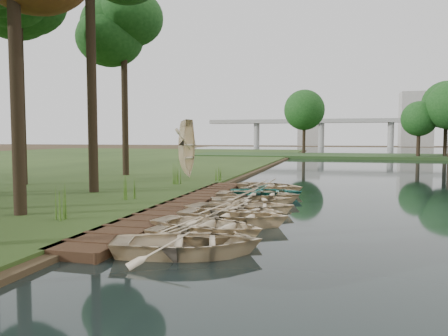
% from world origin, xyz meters
% --- Properties ---
extents(ground, '(300.00, 300.00, 0.00)m').
position_xyz_m(ground, '(0.00, 0.00, 0.00)').
color(ground, '#3D2F1D').
extents(boardwalk, '(1.60, 16.00, 0.30)m').
position_xyz_m(boardwalk, '(-1.60, 0.00, 0.15)').
color(boardwalk, '#3A2516').
rests_on(boardwalk, ground).
extents(peninsula, '(50.00, 14.00, 0.45)m').
position_xyz_m(peninsula, '(8.00, 50.00, 0.23)').
color(peninsula, '#28431D').
rests_on(peninsula, ground).
extents(far_trees, '(45.60, 5.60, 8.80)m').
position_xyz_m(far_trees, '(4.67, 50.00, 6.43)').
color(far_trees, black).
rests_on(far_trees, peninsula).
extents(bridge, '(95.90, 4.00, 8.60)m').
position_xyz_m(bridge, '(12.31, 120.00, 7.08)').
color(bridge, '#A5A5A0').
rests_on(bridge, ground).
extents(building_a, '(10.00, 8.00, 18.00)m').
position_xyz_m(building_a, '(30.00, 140.00, 9.00)').
color(building_a, '#A5A5A0').
rests_on(building_a, ground).
extents(building_b, '(8.00, 8.00, 12.00)m').
position_xyz_m(building_b, '(-5.00, 145.00, 6.00)').
color(building_b, '#A5A5A0').
rests_on(building_b, ground).
extents(rowboat_0, '(4.31, 3.59, 0.77)m').
position_xyz_m(rowboat_0, '(0.94, -6.72, 0.44)').
color(rowboat_0, beige).
rests_on(rowboat_0, water).
extents(rowboat_1, '(3.41, 2.68, 0.64)m').
position_xyz_m(rowboat_1, '(0.81, -5.43, 0.37)').
color(rowboat_1, beige).
rests_on(rowboat_1, water).
extents(rowboat_2, '(4.11, 3.38, 0.74)m').
position_xyz_m(rowboat_2, '(0.78, -4.50, 0.42)').
color(rowboat_2, beige).
rests_on(rowboat_2, water).
extents(rowboat_3, '(3.97, 3.00, 0.78)m').
position_xyz_m(rowboat_3, '(1.16, -2.73, 0.44)').
color(rowboat_3, beige).
rests_on(rowboat_3, water).
extents(rowboat_4, '(4.37, 3.64, 0.78)m').
position_xyz_m(rowboat_4, '(0.99, -1.76, 0.44)').
color(rowboat_4, beige).
rests_on(rowboat_4, water).
extents(rowboat_5, '(3.67, 2.85, 0.70)m').
position_xyz_m(rowboat_5, '(1.30, -0.46, 0.40)').
color(rowboat_5, beige).
rests_on(rowboat_5, water).
extents(rowboat_6, '(4.06, 3.45, 0.71)m').
position_xyz_m(rowboat_6, '(1.05, 1.15, 0.41)').
color(rowboat_6, beige).
rests_on(rowboat_6, water).
extents(rowboat_7, '(3.83, 2.77, 0.78)m').
position_xyz_m(rowboat_7, '(1.07, 2.54, 0.44)').
color(rowboat_7, beige).
rests_on(rowboat_7, water).
extents(rowboat_8, '(3.74, 2.87, 0.72)m').
position_xyz_m(rowboat_8, '(1.21, 3.85, 0.41)').
color(rowboat_8, teal).
rests_on(rowboat_8, water).
extents(rowboat_9, '(3.62, 3.15, 0.63)m').
position_xyz_m(rowboat_9, '(1.16, 5.17, 0.36)').
color(rowboat_9, beige).
rests_on(rowboat_9, water).
extents(rowboat_10, '(4.49, 3.88, 0.78)m').
position_xyz_m(rowboat_10, '(1.09, 6.26, 0.44)').
color(rowboat_10, beige).
rests_on(rowboat_10, water).
extents(stored_rowboat, '(4.10, 3.12, 0.80)m').
position_xyz_m(stored_rowboat, '(-5.03, 10.56, 0.70)').
color(stored_rowboat, beige).
rests_on(stored_rowboat, bank).
extents(tree_6, '(5.23, 5.23, 12.56)m').
position_xyz_m(tree_6, '(-10.01, 11.43, 10.55)').
color(tree_6, black).
rests_on(tree_6, bank).
extents(reeds_0, '(0.60, 0.60, 1.10)m').
position_xyz_m(reeds_0, '(-4.21, -4.51, 0.85)').
color(reeds_0, '#3F661E').
rests_on(reeds_0, bank).
extents(reeds_1, '(0.60, 0.60, 1.05)m').
position_xyz_m(reeds_1, '(-4.21, 0.30, 0.83)').
color(reeds_1, '#3F661E').
rests_on(reeds_1, bank).
extents(reeds_2, '(0.60, 0.60, 1.14)m').
position_xyz_m(reeds_2, '(-4.28, 6.56, 0.87)').
color(reeds_2, '#3F661E').
rests_on(reeds_2, bank).
extents(reeds_3, '(0.60, 0.60, 0.86)m').
position_xyz_m(reeds_3, '(-2.60, 9.08, 0.73)').
color(reeds_3, '#3F661E').
rests_on(reeds_3, bank).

